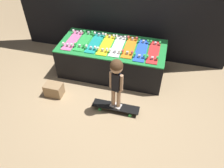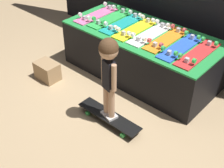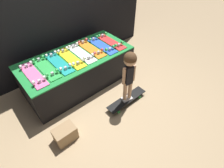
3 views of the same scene
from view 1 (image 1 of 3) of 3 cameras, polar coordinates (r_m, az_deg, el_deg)
ground_plane at (r=4.00m, az=-2.01°, el=-1.60°), size 16.00×16.00×0.00m
display_rack at (r=4.22m, az=0.03°, el=6.53°), size 1.96×0.91×0.61m
skateboard_pink_on_rack at (r=4.26m, az=-10.18°, el=11.36°), size 0.19×0.73×0.09m
skateboard_green_on_rack at (r=4.21m, az=-7.24°, el=11.28°), size 0.19×0.73×0.09m
skateboard_teal_on_rack at (r=4.13m, az=-4.41°, el=10.87°), size 0.19×0.73×0.09m
skateboard_yellow_on_rack at (r=4.06m, az=-1.49°, el=10.41°), size 0.19×0.73×0.09m
skateboard_white_on_rack at (r=4.02m, az=1.57°, el=10.06°), size 0.19×0.73×0.09m
skateboard_orange_on_rack at (r=4.00m, az=4.70°, el=9.72°), size 0.19×0.73×0.09m
skateboard_blue_on_rack at (r=3.94m, az=7.71°, el=8.89°), size 0.19×0.73×0.09m
skateboard_red_on_rack at (r=3.93m, az=10.86°, el=8.35°), size 0.19×0.73×0.09m
skateboard_on_floor at (r=3.62m, az=1.00°, el=-5.99°), size 0.77×0.18×0.09m
child at (r=3.15m, az=1.14°, el=2.11°), size 0.22×0.19×0.93m
storage_box at (r=3.97m, az=-14.92°, el=-1.43°), size 0.30×0.21×0.23m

